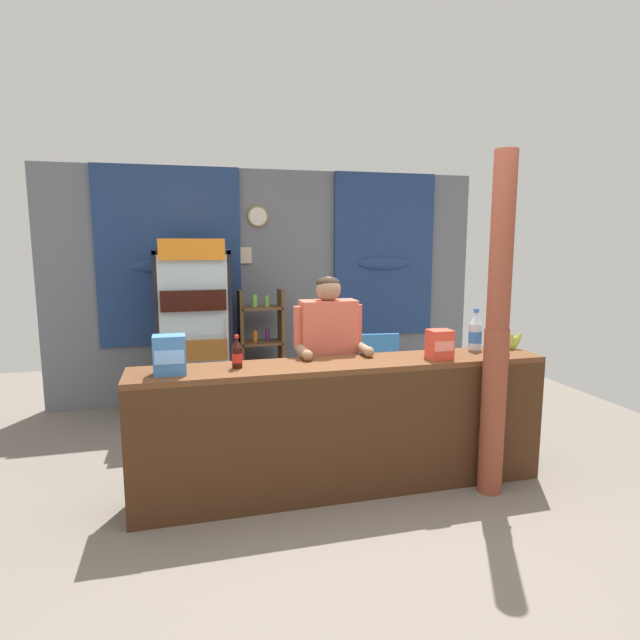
# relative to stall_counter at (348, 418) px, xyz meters

# --- Properties ---
(ground_plane) EXTENTS (7.21, 7.21, 0.00)m
(ground_plane) POSITION_rel_stall_counter_xyz_m (-0.10, 0.86, -0.57)
(ground_plane) COLOR slate
(back_wall_curtained) EXTENTS (4.88, 0.22, 2.57)m
(back_wall_curtained) POSITION_rel_stall_counter_xyz_m (-0.10, 2.57, 0.76)
(back_wall_curtained) COLOR slate
(back_wall_curtained) RESTS_ON ground
(stall_counter) EXTENTS (2.96, 0.46, 0.95)m
(stall_counter) POSITION_rel_stall_counter_xyz_m (0.00, 0.00, 0.00)
(stall_counter) COLOR brown
(stall_counter) RESTS_ON ground
(timber_post) EXTENTS (0.19, 0.17, 2.39)m
(timber_post) POSITION_rel_stall_counter_xyz_m (1.01, -0.21, 0.58)
(timber_post) COLOR brown
(timber_post) RESTS_ON ground
(drink_fridge) EXTENTS (0.73, 0.64, 1.81)m
(drink_fridge) POSITION_rel_stall_counter_xyz_m (-0.99, 2.03, 0.43)
(drink_fridge) COLOR black
(drink_fridge) RESTS_ON ground
(bottle_shelf_rack) EXTENTS (0.48, 0.28, 1.27)m
(bottle_shelf_rack) POSITION_rel_stall_counter_xyz_m (-0.28, 2.20, 0.09)
(bottle_shelf_rack) COLOR brown
(bottle_shelf_rack) RESTS_ON ground
(plastic_lawn_chair) EXTENTS (0.49, 0.49, 0.86)m
(plastic_lawn_chair) POSITION_rel_stall_counter_xyz_m (0.83, 1.66, -0.08)
(plastic_lawn_chair) COLOR #3884D6
(plastic_lawn_chair) RESTS_ON ground
(shopkeeper) EXTENTS (0.54, 0.42, 1.53)m
(shopkeeper) POSITION_rel_stall_counter_xyz_m (-0.02, 0.46, 0.40)
(shopkeeper) COLOR #28282D
(shopkeeper) RESTS_ON ground
(soda_bottle_water) EXTENTS (0.10, 0.10, 0.33)m
(soda_bottle_water) POSITION_rel_stall_counter_xyz_m (1.11, 0.24, 0.52)
(soda_bottle_water) COLOR silver
(soda_bottle_water) RESTS_ON stall_counter
(soda_bottle_cola) EXTENTS (0.07, 0.07, 0.23)m
(soda_bottle_cola) POSITION_rel_stall_counter_xyz_m (-0.75, 0.11, 0.47)
(soda_bottle_cola) COLOR black
(soda_bottle_cola) RESTS_ON stall_counter
(snack_box_biscuit) EXTENTS (0.20, 0.15, 0.25)m
(snack_box_biscuit) POSITION_rel_stall_counter_xyz_m (-1.18, 0.06, 0.51)
(snack_box_biscuit) COLOR #3D75B7
(snack_box_biscuit) RESTS_ON stall_counter
(snack_box_crackers) EXTENTS (0.17, 0.15, 0.21)m
(snack_box_crackers) POSITION_rel_stall_counter_xyz_m (0.70, 0.02, 0.48)
(snack_box_crackers) COLOR #E5422D
(snack_box_crackers) RESTS_ON stall_counter
(banana_bunch) EXTENTS (0.27, 0.05, 0.16)m
(banana_bunch) POSITION_rel_stall_counter_xyz_m (1.36, 0.17, 0.44)
(banana_bunch) COLOR #B7C647
(banana_bunch) RESTS_ON stall_counter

